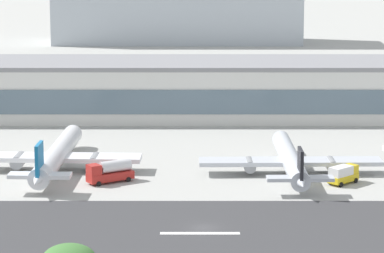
{
  "coord_description": "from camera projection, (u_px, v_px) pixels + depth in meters",
  "views": [
    {
      "loc": [
        -1.74,
        -153.16,
        47.45
      ],
      "look_at": [
        -1.37,
        36.72,
        8.36
      ],
      "focal_mm": 97.85,
      "sensor_mm": 36.0,
      "label": 1
    }
  ],
  "objects": [
    {
      "name": "ground_plane",
      "position": [
        201.0,
        228.0,
        159.59
      ],
      "size": [
        1400.0,
        1400.0,
        0.0
      ],
      "primitive_type": "plane",
      "color": "#A8A8A3"
    },
    {
      "name": "runway_strip",
      "position": [
        202.0,
        234.0,
        156.94
      ],
      "size": [
        800.0,
        35.92,
        0.08
      ],
      "primitive_type": "cube",
      "color": "#38383A",
      "rests_on": "ground_plane"
    },
    {
      "name": "runway_centreline_dash_4",
      "position": [
        198.0,
        233.0,
        156.93
      ],
      "size": [
        12.0,
        1.2,
        0.01
      ],
      "primitive_type": "cube",
      "color": "white",
      "rests_on": "runway_strip"
    },
    {
      "name": "terminal_building",
      "position": [
        178.0,
        89.0,
        245.49
      ],
      "size": [
        178.56,
        23.16,
        13.28
      ],
      "color": "silver",
      "rests_on": "ground_plane"
    },
    {
      "name": "airliner_blue_tail_gate_1",
      "position": [
        54.0,
        157.0,
        193.75
      ],
      "size": [
        31.85,
        42.61,
        8.89
      ],
      "rotation": [
        0.0,
        0.0,
        1.52
      ],
      "color": "silver",
      "rests_on": "ground_plane"
    },
    {
      "name": "airliner_black_tail_gate_2",
      "position": [
        289.0,
        161.0,
        191.59
      ],
      "size": [
        33.75,
        39.11,
        8.16
      ],
      "rotation": [
        0.0,
        0.0,
        1.59
      ],
      "color": "silver",
      "rests_on": "ground_plane"
    },
    {
      "name": "service_box_truck_1",
      "position": [
        341.0,
        174.0,
        185.52
      ],
      "size": [
        6.01,
        5.86,
        3.25
      ],
      "rotation": [
        0.0,
        0.0,
        0.76
      ],
      "color": "gold",
      "rests_on": "ground_plane"
    },
    {
      "name": "service_fuel_truck_2",
      "position": [
        108.0,
        171.0,
        186.25
      ],
      "size": [
        8.59,
        6.69,
        3.95
      ],
      "rotation": [
        0.0,
        0.0,
        3.7
      ],
      "color": "#B2231E",
      "rests_on": "ground_plane"
    }
  ]
}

